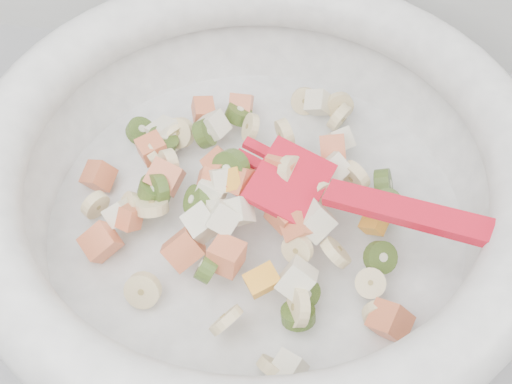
# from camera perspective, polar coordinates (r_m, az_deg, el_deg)

# --- Properties ---
(mixing_bowl) EXTENTS (0.45, 0.42, 0.12)m
(mixing_bowl) POSITION_cam_1_polar(r_m,az_deg,el_deg) (0.48, 0.00, 1.10)
(mixing_bowl) COLOR white
(mixing_bowl) RESTS_ON counter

